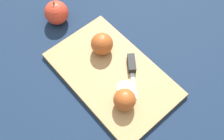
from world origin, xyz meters
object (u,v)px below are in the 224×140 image
at_px(knife, 132,65).
at_px(apple_whole, 56,13).
at_px(apple_half_left, 102,44).
at_px(apple_half_right, 125,100).

distance_m(knife, apple_whole, 0.33).
bearing_deg(apple_whole, knife, 0.60).
xyz_separation_m(apple_half_left, apple_whole, (-0.21, 0.01, -0.01)).
relative_size(knife, apple_whole, 1.26).
bearing_deg(apple_half_right, apple_whole, 132.13).
height_order(knife, apple_whole, apple_whole).
height_order(apple_half_left, knife, apple_half_left).
bearing_deg(apple_half_left, knife, -49.82).
relative_size(apple_half_left, knife, 0.59).
bearing_deg(apple_whole, apple_half_left, -1.64).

